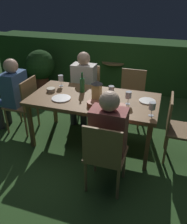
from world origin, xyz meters
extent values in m
plane|color=#2D5123|center=(0.00, 0.00, 0.00)|extent=(16.00, 16.00, 0.00)
cube|color=brown|center=(0.00, 0.00, 0.70)|extent=(1.73, 0.87, 0.04)
cube|color=brown|center=(-0.80, -0.36, 0.34)|extent=(0.05, 0.05, 0.68)
cube|color=brown|center=(0.80, -0.36, 0.34)|extent=(0.05, 0.05, 0.68)
cube|color=brown|center=(-0.80, 0.36, 0.34)|extent=(0.05, 0.05, 0.68)
cube|color=brown|center=(0.80, 0.36, 0.34)|extent=(0.05, 0.05, 0.68)
cube|color=#937047|center=(-1.19, 0.00, 0.43)|extent=(0.40, 0.42, 0.03)
cube|color=#937047|center=(-1.00, 0.00, 0.66)|extent=(0.03, 0.40, 0.42)
cylinder|color=#937047|center=(-1.36, -0.18, 0.21)|extent=(0.03, 0.03, 0.42)
cylinder|color=#937047|center=(-1.36, 0.18, 0.21)|extent=(0.03, 0.03, 0.42)
cylinder|color=#937047|center=(-1.02, -0.18, 0.21)|extent=(0.03, 0.03, 0.42)
cylinder|color=#937047|center=(-1.02, 0.18, 0.21)|extent=(0.03, 0.03, 0.42)
cube|color=#426699|center=(-1.25, 0.00, 0.70)|extent=(0.24, 0.38, 0.50)
sphere|color=#D1A889|center=(-1.25, 0.00, 1.04)|extent=(0.21, 0.21, 0.21)
cylinder|color=#426699|center=(-1.39, -0.09, 0.46)|extent=(0.36, 0.13, 0.13)
cylinder|color=#426699|center=(-1.39, 0.09, 0.46)|extent=(0.36, 0.13, 0.13)
cylinder|color=#333338|center=(-1.55, -0.09, 0.23)|extent=(0.11, 0.11, 0.45)
cylinder|color=#333338|center=(-1.55, 0.09, 0.23)|extent=(0.11, 0.11, 0.45)
cube|color=#937047|center=(-0.39, 0.75, 0.43)|extent=(0.42, 0.40, 0.03)
cube|color=#937047|center=(-0.39, 0.94, 0.66)|extent=(0.40, 0.03, 0.42)
cylinder|color=#937047|center=(-0.21, 0.58, 0.21)|extent=(0.03, 0.03, 0.42)
cylinder|color=#937047|center=(-0.57, 0.58, 0.21)|extent=(0.03, 0.03, 0.42)
cylinder|color=#937047|center=(-0.21, 0.92, 0.21)|extent=(0.03, 0.03, 0.42)
cylinder|color=#937047|center=(-0.57, 0.92, 0.21)|extent=(0.03, 0.03, 0.42)
cube|color=white|center=(-0.39, 0.69, 0.70)|extent=(0.38, 0.24, 0.50)
sphere|color=#D1A889|center=(-0.39, 0.69, 1.04)|extent=(0.21, 0.21, 0.21)
cylinder|color=white|center=(-0.30, 0.55, 0.46)|extent=(0.13, 0.36, 0.13)
cylinder|color=white|center=(-0.48, 0.55, 0.46)|extent=(0.13, 0.36, 0.13)
cylinder|color=#333338|center=(-0.30, 0.39, 0.23)|extent=(0.11, 0.11, 0.45)
cylinder|color=#333338|center=(-0.48, 0.39, 0.23)|extent=(0.11, 0.11, 0.45)
cube|color=#937047|center=(0.39, -0.75, 0.43)|extent=(0.42, 0.40, 0.03)
cube|color=#937047|center=(0.39, -0.94, 0.66)|extent=(0.40, 0.02, 0.42)
cylinder|color=#937047|center=(0.21, -0.58, 0.21)|extent=(0.03, 0.03, 0.42)
cylinder|color=#937047|center=(0.57, -0.58, 0.21)|extent=(0.03, 0.03, 0.42)
cylinder|color=#937047|center=(0.21, -0.92, 0.21)|extent=(0.03, 0.03, 0.42)
cylinder|color=#937047|center=(0.57, -0.92, 0.21)|extent=(0.03, 0.03, 0.42)
cube|color=#9E4C47|center=(0.39, -0.69, 0.70)|extent=(0.38, 0.24, 0.50)
sphere|color=beige|center=(0.39, -0.69, 1.04)|extent=(0.21, 0.21, 0.21)
cylinder|color=#9E4C47|center=(0.30, -0.55, 0.46)|extent=(0.13, 0.36, 0.13)
cylinder|color=#9E4C47|center=(0.48, -0.55, 0.46)|extent=(0.13, 0.36, 0.13)
cylinder|color=#333338|center=(0.30, -0.39, 0.23)|extent=(0.11, 0.11, 0.45)
cylinder|color=#333338|center=(0.48, -0.39, 0.23)|extent=(0.11, 0.11, 0.45)
cube|color=#937047|center=(1.19, 0.00, 0.43)|extent=(0.40, 0.42, 0.03)
cube|color=#937047|center=(1.00, 0.00, 0.66)|extent=(0.03, 0.40, 0.42)
cylinder|color=#937047|center=(1.02, 0.18, 0.21)|extent=(0.03, 0.03, 0.42)
cylinder|color=#937047|center=(1.02, -0.18, 0.21)|extent=(0.03, 0.03, 0.42)
cube|color=#937047|center=(0.39, 0.75, 0.43)|extent=(0.42, 0.40, 0.03)
cube|color=#937047|center=(0.39, 0.94, 0.66)|extent=(0.40, 0.03, 0.42)
cylinder|color=#937047|center=(0.57, 0.58, 0.21)|extent=(0.03, 0.03, 0.42)
cylinder|color=#937047|center=(0.21, 0.58, 0.21)|extent=(0.03, 0.03, 0.42)
cylinder|color=#937047|center=(0.57, 0.92, 0.21)|extent=(0.03, 0.03, 0.42)
cylinder|color=#937047|center=(0.21, 0.92, 0.21)|extent=(0.03, 0.03, 0.42)
cube|color=black|center=(0.05, -0.03, 0.73)|extent=(0.12, 0.12, 0.01)
cube|color=#F9D17A|center=(0.05, -0.03, 0.84)|extent=(0.11, 0.11, 0.20)
cone|color=black|center=(0.05, -0.03, 0.96)|extent=(0.15, 0.15, 0.05)
cylinder|color=#1E5B2D|center=(-0.21, 0.14, 0.82)|extent=(0.07, 0.07, 0.20)
cylinder|color=#1E5B2D|center=(-0.21, 0.14, 0.97)|extent=(0.03, 0.03, 0.09)
cylinder|color=silver|center=(0.22, 0.07, 0.72)|extent=(0.06, 0.06, 0.00)
cylinder|color=silver|center=(0.22, 0.07, 0.76)|extent=(0.01, 0.01, 0.08)
cylinder|color=silver|center=(0.22, 0.07, 0.85)|extent=(0.08, 0.08, 0.08)
cylinder|color=maroon|center=(0.22, 0.07, 0.82)|extent=(0.07, 0.07, 0.03)
cylinder|color=silver|center=(0.47, -0.04, 0.72)|extent=(0.06, 0.06, 0.00)
cylinder|color=silver|center=(0.47, -0.04, 0.76)|extent=(0.01, 0.01, 0.08)
cylinder|color=silver|center=(0.47, -0.04, 0.85)|extent=(0.08, 0.08, 0.08)
cylinder|color=maroon|center=(0.47, -0.04, 0.82)|extent=(0.07, 0.07, 0.03)
cylinder|color=silver|center=(-0.60, 0.26, 0.72)|extent=(0.06, 0.06, 0.00)
cylinder|color=silver|center=(-0.60, 0.26, 0.76)|extent=(0.01, 0.01, 0.08)
cylinder|color=silver|center=(-0.60, 0.26, 0.85)|extent=(0.08, 0.08, 0.08)
cylinder|color=maroon|center=(-0.60, 0.26, 0.82)|extent=(0.07, 0.07, 0.03)
cylinder|color=silver|center=(0.79, -0.26, 0.72)|extent=(0.06, 0.06, 0.00)
cylinder|color=silver|center=(0.79, -0.26, 0.76)|extent=(0.01, 0.01, 0.08)
cylinder|color=silver|center=(0.79, -0.26, 0.85)|extent=(0.08, 0.08, 0.08)
cylinder|color=maroon|center=(0.79, -0.26, 0.82)|extent=(0.07, 0.07, 0.03)
cylinder|color=white|center=(-0.40, -0.16, 0.73)|extent=(0.26, 0.26, 0.01)
cylinder|color=white|center=(0.70, 0.11, 0.73)|extent=(0.21, 0.21, 0.01)
cylinder|color=#BCAD8E|center=(-0.65, 0.03, 0.74)|extent=(0.12, 0.12, 0.05)
cylinder|color=#424C1E|center=(-0.65, 0.03, 0.75)|extent=(0.10, 0.10, 0.01)
cylinder|color=#9E5138|center=(0.41, -0.21, 0.75)|extent=(0.16, 0.16, 0.05)
cylinder|color=tan|center=(0.41, -0.21, 0.76)|extent=(0.13, 0.13, 0.02)
cylinder|color=#9E5138|center=(0.07, -0.23, 0.75)|extent=(0.15, 0.15, 0.06)
cylinder|color=#477533|center=(0.07, -0.23, 0.76)|extent=(0.13, 0.13, 0.02)
cylinder|color=#937047|center=(-0.22, 2.18, 0.61)|extent=(0.57, 0.57, 0.03)
cylinder|color=#937047|center=(-0.22, 2.18, 0.30)|extent=(0.07, 0.07, 0.60)
cylinder|color=#937047|center=(-0.22, 2.18, 0.01)|extent=(0.43, 0.43, 0.02)
cylinder|color=#B2B7BF|center=(-0.22, 2.18, 0.72)|extent=(0.26, 0.26, 0.17)
cylinder|color=white|center=(-0.22, 2.18, 0.76)|extent=(0.23, 0.23, 0.04)
cylinder|color=#1E5B2D|center=(-0.27, 2.18, 0.81)|extent=(0.07, 0.07, 0.16)
cylinder|color=#1E5B2D|center=(-0.27, 2.18, 0.93)|extent=(0.03, 0.03, 0.09)
cube|color=#234C1E|center=(0.00, 2.39, 0.52)|extent=(6.28, 0.72, 1.05)
cylinder|color=brown|center=(-1.71, 1.57, 0.15)|extent=(0.29, 0.29, 0.31)
sphere|color=#1E4219|center=(-1.71, 1.57, 0.57)|extent=(0.63, 0.63, 0.63)
camera|label=1|loc=(0.87, -2.69, 2.02)|focal=36.93mm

